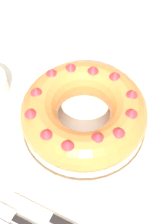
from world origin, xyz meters
name	(u,v)px	position (x,y,z in m)	size (l,w,h in m)	color
ground_plane	(78,224)	(0.00, 0.00, 0.00)	(8.00, 8.00, 0.00)	gray
dining_table	(73,148)	(0.00, 0.00, 0.67)	(1.51, 1.10, 0.75)	silver
serving_dish	(84,125)	(0.02, -0.02, 0.76)	(0.30, 0.30, 0.02)	white
bundt_cake	(84,112)	(0.02, -0.02, 0.81)	(0.27, 0.27, 0.09)	#C67538
fork	(26,224)	(-0.22, -0.02, 0.76)	(0.02, 0.20, 0.01)	black
cake_knife	(53,219)	(-0.19, -0.06, 0.76)	(0.02, 0.17, 0.01)	black
napkin	(129,60)	(0.27, -0.03, 0.76)	(0.13, 0.09, 0.00)	#B2D1B7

